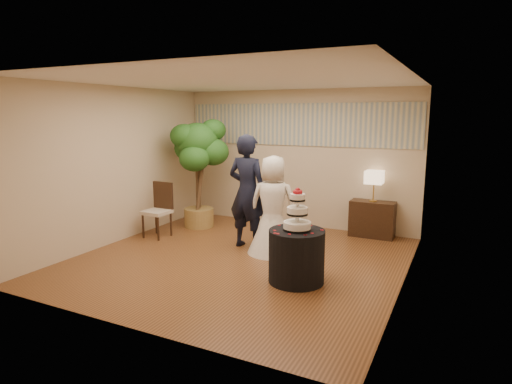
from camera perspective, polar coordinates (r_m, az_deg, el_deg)
The scene contains 15 objects.
floor at distance 6.97m, azimuth -2.22°, elevation -8.99°, with size 5.00×5.00×0.00m, color brown.
ceiling at distance 6.60m, azimuth -2.40°, elevation 14.63°, with size 5.00×5.00×0.00m, color white.
wall_back at distance 8.90m, azimuth 5.43°, elevation 4.44°, with size 5.00×0.06×2.80m, color beige.
wall_front at distance 4.63m, azimuth -17.25°, elevation -1.39°, with size 5.00×0.06×2.80m, color beige.
wall_left at distance 8.13m, azimuth -18.01°, elevation 3.43°, with size 0.06×5.00×2.80m, color beige.
wall_right at distance 5.88m, azimuth 19.63°, elevation 0.88°, with size 0.06×5.00×2.80m, color beige.
mural_border at distance 8.84m, azimuth 5.46°, elevation 8.95°, with size 4.90×0.02×0.85m, color #ADB2A0.
groom at distance 7.36m, azimuth -1.14°, elevation 0.03°, with size 0.72×0.47×1.98m, color black.
bride at distance 7.10m, azimuth 2.29°, elevation -1.72°, with size 0.86×0.86×1.65m, color white.
cake_table at distance 6.00m, azimuth 5.42°, elevation -8.50°, with size 0.77×0.77×0.74m, color black.
wedding_cake at distance 5.82m, azimuth 5.53°, elevation -2.28°, with size 0.38×0.38×0.59m, color white, non-canonical shape.
console at distance 8.43m, azimuth 15.23°, elevation -3.50°, with size 0.83×0.37×0.69m, color black.
table_lamp at distance 8.30m, azimuth 15.43°, elevation 0.76°, with size 0.32×0.32×0.58m, color beige, non-canonical shape.
ficus_tree at distance 8.81m, azimuth -7.75°, elevation 2.55°, with size 1.08×1.08×2.26m, color #23571B, non-canonical shape.
side_chair at distance 8.29m, azimuth -13.12°, elevation -2.40°, with size 0.47×0.49×1.03m, color black, non-canonical shape.
Camera 1 is at (3.15, -5.78, 2.30)m, focal length 30.00 mm.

